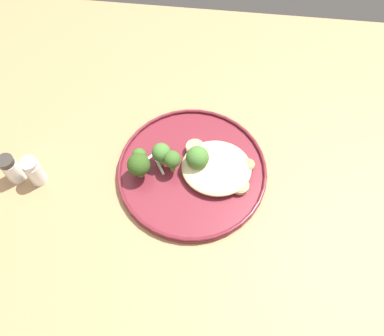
{
  "coord_description": "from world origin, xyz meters",
  "views": [
    {
      "loc": [
        -0.09,
        0.35,
        1.44
      ],
      "look_at": [
        -0.05,
        -0.03,
        0.76
      ],
      "focal_mm": 38.16,
      "sensor_mm": 36.0,
      "label": 1
    }
  ],
  "objects_px": {
    "seared_scallop_front_small": "(240,186)",
    "broccoli_floret_front_edge": "(139,165)",
    "broccoli_floret_beside_noodles": "(139,156)",
    "salt_shaker": "(34,171)",
    "seared_scallop_half_hidden": "(195,148)",
    "broccoli_floret_near_rim": "(172,160)",
    "seared_scallop_rear_pale": "(248,165)",
    "seared_scallop_tilted_round": "(200,175)",
    "broccoli_floret_split_head": "(197,158)",
    "broccoli_floret_center_pile": "(161,153)",
    "pepper_shaker": "(11,169)",
    "dinner_plate": "(192,171)"
  },
  "relations": [
    {
      "from": "seared_scallop_front_small",
      "to": "broccoli_floret_front_edge",
      "type": "xyz_separation_m",
      "value": [
        0.19,
        -0.01,
        0.03
      ]
    },
    {
      "from": "seared_scallop_front_small",
      "to": "broccoli_floret_front_edge",
      "type": "relative_size",
      "value": 0.56
    },
    {
      "from": "broccoli_floret_beside_noodles",
      "to": "salt_shaker",
      "type": "bearing_deg",
      "value": 15.76
    },
    {
      "from": "seared_scallop_half_hidden",
      "to": "broccoli_floret_front_edge",
      "type": "height_order",
      "value": "broccoli_floret_front_edge"
    },
    {
      "from": "broccoli_floret_front_edge",
      "to": "broccoli_floret_near_rim",
      "type": "bearing_deg",
      "value": -163.21
    },
    {
      "from": "seared_scallop_rear_pale",
      "to": "broccoli_floret_front_edge",
      "type": "relative_size",
      "value": 0.39
    },
    {
      "from": "seared_scallop_tilted_round",
      "to": "broccoli_floret_split_head",
      "type": "xyz_separation_m",
      "value": [
        0.01,
        -0.02,
        0.03
      ]
    },
    {
      "from": "broccoli_floret_beside_noodles",
      "to": "broccoli_floret_center_pile",
      "type": "distance_m",
      "value": 0.04
    },
    {
      "from": "salt_shaker",
      "to": "pepper_shaker",
      "type": "distance_m",
      "value": 0.04
    },
    {
      "from": "dinner_plate",
      "to": "pepper_shaker",
      "type": "relative_size",
      "value": 4.33
    },
    {
      "from": "dinner_plate",
      "to": "seared_scallop_half_hidden",
      "type": "relative_size",
      "value": 8.22
    },
    {
      "from": "broccoli_floret_beside_noodles",
      "to": "pepper_shaker",
      "type": "distance_m",
      "value": 0.24
    },
    {
      "from": "dinner_plate",
      "to": "salt_shaker",
      "type": "distance_m",
      "value": 0.3
    },
    {
      "from": "seared_scallop_front_small",
      "to": "pepper_shaker",
      "type": "bearing_deg",
      "value": 2.44
    },
    {
      "from": "pepper_shaker",
      "to": "broccoli_floret_split_head",
      "type": "bearing_deg",
      "value": -171.0
    },
    {
      "from": "broccoli_floret_near_rim",
      "to": "seared_scallop_front_small",
      "type": "bearing_deg",
      "value": 168.39
    },
    {
      "from": "dinner_plate",
      "to": "pepper_shaker",
      "type": "distance_m",
      "value": 0.34
    },
    {
      "from": "broccoli_floret_beside_noodles",
      "to": "salt_shaker",
      "type": "height_order",
      "value": "salt_shaker"
    },
    {
      "from": "seared_scallop_half_hidden",
      "to": "seared_scallop_rear_pale",
      "type": "height_order",
      "value": "same"
    },
    {
      "from": "seared_scallop_half_hidden",
      "to": "broccoli_floret_split_head",
      "type": "bearing_deg",
      "value": 103.23
    },
    {
      "from": "dinner_plate",
      "to": "broccoli_floret_front_edge",
      "type": "distance_m",
      "value": 0.11
    },
    {
      "from": "seared_scallop_rear_pale",
      "to": "seared_scallop_tilted_round",
      "type": "distance_m",
      "value": 0.1
    },
    {
      "from": "seared_scallop_half_hidden",
      "to": "broccoli_floret_split_head",
      "type": "xyz_separation_m",
      "value": [
        -0.01,
        0.04,
        0.03
      ]
    },
    {
      "from": "broccoli_floret_beside_noodles",
      "to": "broccoli_floret_split_head",
      "type": "xyz_separation_m",
      "value": [
        -0.11,
        -0.0,
        0.01
      ]
    },
    {
      "from": "seared_scallop_half_hidden",
      "to": "dinner_plate",
      "type": "bearing_deg",
      "value": 88.95
    },
    {
      "from": "broccoli_floret_near_rim",
      "to": "broccoli_floret_split_head",
      "type": "relative_size",
      "value": 0.93
    },
    {
      "from": "dinner_plate",
      "to": "seared_scallop_half_hidden",
      "type": "height_order",
      "value": "seared_scallop_half_hidden"
    },
    {
      "from": "seared_scallop_front_small",
      "to": "broccoli_floret_near_rim",
      "type": "xyz_separation_m",
      "value": [
        0.13,
        -0.03,
        0.03
      ]
    },
    {
      "from": "seared_scallop_front_small",
      "to": "broccoli_floret_center_pile",
      "type": "distance_m",
      "value": 0.16
    },
    {
      "from": "broccoli_floret_center_pile",
      "to": "broccoli_floret_front_edge",
      "type": "bearing_deg",
      "value": 40.04
    },
    {
      "from": "seared_scallop_half_hidden",
      "to": "pepper_shaker",
      "type": "xyz_separation_m",
      "value": [
        0.34,
        0.09,
        0.01
      ]
    },
    {
      "from": "seared_scallop_front_small",
      "to": "broccoli_floret_beside_noodles",
      "type": "bearing_deg",
      "value": -10.27
    },
    {
      "from": "seared_scallop_front_small",
      "to": "broccoli_floret_front_edge",
      "type": "distance_m",
      "value": 0.19
    },
    {
      "from": "broccoli_floret_front_edge",
      "to": "seared_scallop_tilted_round",
      "type": "bearing_deg",
      "value": -176.59
    },
    {
      "from": "seared_scallop_tilted_round",
      "to": "broccoli_floret_split_head",
      "type": "distance_m",
      "value": 0.03
    },
    {
      "from": "dinner_plate",
      "to": "broccoli_floret_front_edge",
      "type": "xyz_separation_m",
      "value": [
        0.1,
        0.02,
        0.04
      ]
    },
    {
      "from": "broccoli_floret_front_edge",
      "to": "salt_shaker",
      "type": "relative_size",
      "value": 0.89
    },
    {
      "from": "seared_scallop_tilted_round",
      "to": "broccoli_floret_front_edge",
      "type": "distance_m",
      "value": 0.12
    },
    {
      "from": "seared_scallop_half_hidden",
      "to": "broccoli_floret_beside_noodles",
      "type": "bearing_deg",
      "value": 20.05
    },
    {
      "from": "broccoli_floret_center_pile",
      "to": "pepper_shaker",
      "type": "height_order",
      "value": "pepper_shaker"
    },
    {
      "from": "seared_scallop_front_small",
      "to": "seared_scallop_tilted_round",
      "type": "xyz_separation_m",
      "value": [
        0.08,
        -0.02,
        0.0
      ]
    },
    {
      "from": "seared_scallop_half_hidden",
      "to": "pepper_shaker",
      "type": "height_order",
      "value": "pepper_shaker"
    },
    {
      "from": "broccoli_floret_beside_noodles",
      "to": "broccoli_floret_near_rim",
      "type": "bearing_deg",
      "value": 172.47
    },
    {
      "from": "seared_scallop_rear_pale",
      "to": "seared_scallop_tilted_round",
      "type": "relative_size",
      "value": 0.92
    },
    {
      "from": "broccoli_floret_split_head",
      "to": "pepper_shaker",
      "type": "height_order",
      "value": "broccoli_floret_split_head"
    },
    {
      "from": "seared_scallop_tilted_round",
      "to": "seared_scallop_half_hidden",
      "type": "bearing_deg",
      "value": -74.65
    },
    {
      "from": "broccoli_floret_near_rim",
      "to": "broccoli_floret_center_pile",
      "type": "distance_m",
      "value": 0.03
    },
    {
      "from": "seared_scallop_tilted_round",
      "to": "salt_shaker",
      "type": "relative_size",
      "value": 0.38
    },
    {
      "from": "dinner_plate",
      "to": "seared_scallop_rear_pale",
      "type": "distance_m",
      "value": 0.11
    },
    {
      "from": "seared_scallop_half_hidden",
      "to": "broccoli_floret_center_pile",
      "type": "height_order",
      "value": "broccoli_floret_center_pile"
    }
  ]
}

